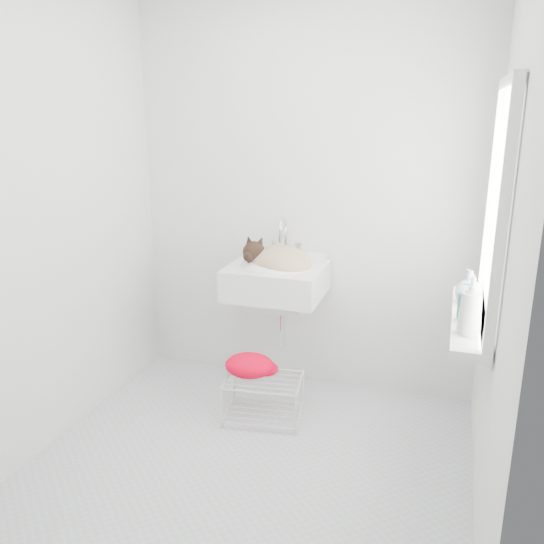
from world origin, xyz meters
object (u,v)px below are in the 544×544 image
(bottle_a, at_px, (468,334))
(cat, at_px, (278,260))
(bottle_c, at_px, (468,303))
(bottle_b, at_px, (468,321))
(wire_rack, at_px, (263,395))
(sink, at_px, (277,266))

(bottle_a, bearing_deg, cat, 144.91)
(bottle_c, bearing_deg, bottle_a, -90.00)
(bottle_a, xyz_separation_m, bottle_c, (0.00, 0.42, 0.00))
(bottle_a, relative_size, bottle_c, 1.30)
(cat, relative_size, bottle_b, 2.37)
(wire_rack, distance_m, bottle_a, 1.36)
(sink, bearing_deg, bottle_c, -18.20)
(sink, relative_size, bottle_c, 3.44)
(sink, relative_size, bottle_b, 3.20)
(sink, xyz_separation_m, bottle_c, (1.10, -0.36, 0.00))
(wire_rack, distance_m, bottle_b, 1.31)
(bottle_a, height_order, bottle_b, bottle_a)
(bottle_b, bearing_deg, bottle_c, 90.00)
(cat, bearing_deg, bottle_a, -28.91)
(wire_rack, bearing_deg, cat, 92.49)
(cat, height_order, wire_rack, cat)
(wire_rack, relative_size, bottle_c, 2.59)
(sink, distance_m, wire_rack, 0.78)
(cat, bearing_deg, bottle_b, -22.58)
(bottle_b, bearing_deg, wire_rack, 165.58)
(sink, xyz_separation_m, bottle_b, (1.10, -0.61, 0.00))
(bottle_b, xyz_separation_m, bottle_c, (0.00, 0.25, 0.00))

